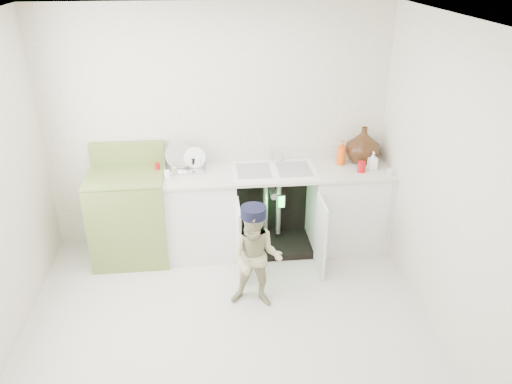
% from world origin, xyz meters
% --- Properties ---
extents(ground, '(3.50, 3.50, 0.00)m').
position_xyz_m(ground, '(0.00, 0.00, 0.00)').
color(ground, beige).
rests_on(ground, ground).
extents(room_shell, '(6.00, 5.50, 1.26)m').
position_xyz_m(room_shell, '(0.00, 0.00, 1.25)').
color(room_shell, silver).
rests_on(room_shell, ground).
extents(counter_run, '(2.44, 1.02, 1.28)m').
position_xyz_m(counter_run, '(0.60, 1.21, 0.49)').
color(counter_run, white).
rests_on(counter_run, ground).
extents(avocado_stove, '(0.75, 0.65, 1.17)m').
position_xyz_m(avocado_stove, '(-0.93, 1.18, 0.48)').
color(avocado_stove, olive).
rests_on(avocado_stove, ground).
extents(repair_worker, '(0.62, 0.85, 0.98)m').
position_xyz_m(repair_worker, '(0.27, 0.25, 0.50)').
color(repair_worker, tan).
rests_on(repair_worker, ground).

